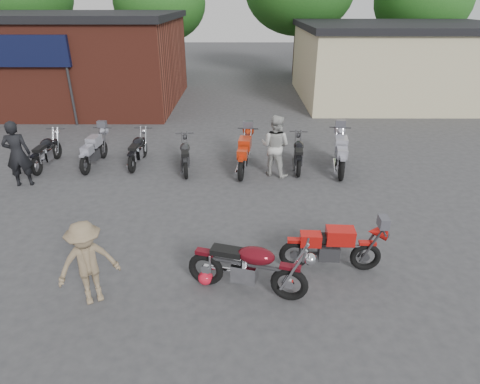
{
  "coord_description": "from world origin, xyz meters",
  "views": [
    {
      "loc": [
        0.32,
        -6.69,
        4.9
      ],
      "look_at": [
        0.29,
        1.54,
        0.9
      ],
      "focal_mm": 30.0,
      "sensor_mm": 36.0,
      "label": 1
    }
  ],
  "objects_px": {
    "vintage_motorcycle": "(249,264)",
    "row_bike_6": "(341,152)",
    "person_dark": "(17,154)",
    "person_tan": "(88,263)",
    "row_bike_1": "(94,149)",
    "row_bike_2": "(138,148)",
    "person_light": "(275,146)",
    "row_bike_5": "(298,152)",
    "row_bike_0": "(46,150)",
    "row_bike_3": "(185,154)",
    "helmet": "(206,278)",
    "sportbike": "(333,245)",
    "row_bike_4": "(244,152)"
  },
  "relations": [
    {
      "from": "row_bike_0",
      "to": "row_bike_2",
      "type": "relative_size",
      "value": 1.02
    },
    {
      "from": "vintage_motorcycle",
      "to": "row_bike_6",
      "type": "relative_size",
      "value": 1.01
    },
    {
      "from": "person_light",
      "to": "row_bike_5",
      "type": "relative_size",
      "value": 1.01
    },
    {
      "from": "row_bike_5",
      "to": "row_bike_2",
      "type": "bearing_deg",
      "value": 92.02
    },
    {
      "from": "row_bike_0",
      "to": "row_bike_3",
      "type": "distance_m",
      "value": 4.46
    },
    {
      "from": "row_bike_6",
      "to": "person_tan",
      "type": "bearing_deg",
      "value": 145.51
    },
    {
      "from": "vintage_motorcycle",
      "to": "person_tan",
      "type": "relative_size",
      "value": 1.35
    },
    {
      "from": "person_dark",
      "to": "row_bike_2",
      "type": "height_order",
      "value": "person_dark"
    },
    {
      "from": "row_bike_6",
      "to": "vintage_motorcycle",
      "type": "bearing_deg",
      "value": 162.1
    },
    {
      "from": "row_bike_0",
      "to": "row_bike_2",
      "type": "distance_m",
      "value": 2.87
    },
    {
      "from": "person_tan",
      "to": "vintage_motorcycle",
      "type": "bearing_deg",
      "value": -23.22
    },
    {
      "from": "row_bike_4",
      "to": "person_dark",
      "type": "bearing_deg",
      "value": 107.02
    },
    {
      "from": "person_light",
      "to": "row_bike_0",
      "type": "relative_size",
      "value": 0.97
    },
    {
      "from": "row_bike_6",
      "to": "helmet",
      "type": "bearing_deg",
      "value": 154.99
    },
    {
      "from": "person_light",
      "to": "row_bike_2",
      "type": "xyz_separation_m",
      "value": [
        -4.34,
        0.85,
        -0.38
      ]
    },
    {
      "from": "sportbike",
      "to": "row_bike_2",
      "type": "xyz_separation_m",
      "value": [
        -5.13,
        5.59,
        -0.01
      ]
    },
    {
      "from": "person_dark",
      "to": "person_tan",
      "type": "height_order",
      "value": "person_dark"
    },
    {
      "from": "row_bike_5",
      "to": "row_bike_6",
      "type": "xyz_separation_m",
      "value": [
        1.27,
        -0.17,
        0.08
      ]
    },
    {
      "from": "row_bike_0",
      "to": "row_bike_1",
      "type": "bearing_deg",
      "value": -86.55
    },
    {
      "from": "row_bike_1",
      "to": "row_bike_2",
      "type": "bearing_deg",
      "value": -80.48
    },
    {
      "from": "person_dark",
      "to": "row_bike_5",
      "type": "relative_size",
      "value": 1.03
    },
    {
      "from": "vintage_motorcycle",
      "to": "person_dark",
      "type": "height_order",
      "value": "person_dark"
    },
    {
      "from": "row_bike_3",
      "to": "sportbike",
      "type": "bearing_deg",
      "value": -152.74
    },
    {
      "from": "person_dark",
      "to": "person_tan",
      "type": "xyz_separation_m",
      "value": [
        3.66,
        -4.91,
        -0.15
      ]
    },
    {
      "from": "row_bike_3",
      "to": "person_tan",
      "type": "bearing_deg",
      "value": 164.27
    },
    {
      "from": "sportbike",
      "to": "person_dark",
      "type": "height_order",
      "value": "person_dark"
    },
    {
      "from": "person_light",
      "to": "row_bike_0",
      "type": "xyz_separation_m",
      "value": [
        -7.2,
        0.66,
        -0.37
      ]
    },
    {
      "from": "row_bike_3",
      "to": "row_bike_6",
      "type": "height_order",
      "value": "row_bike_6"
    },
    {
      "from": "vintage_motorcycle",
      "to": "sportbike",
      "type": "bearing_deg",
      "value": 39.3
    },
    {
      "from": "vintage_motorcycle",
      "to": "helmet",
      "type": "bearing_deg",
      "value": 179.71
    },
    {
      "from": "sportbike",
      "to": "row_bike_6",
      "type": "relative_size",
      "value": 0.9
    },
    {
      "from": "row_bike_2",
      "to": "row_bike_0",
      "type": "bearing_deg",
      "value": 96.4
    },
    {
      "from": "row_bike_5",
      "to": "helmet",
      "type": "bearing_deg",
      "value": 162.4
    },
    {
      "from": "person_light",
      "to": "row_bike_1",
      "type": "relative_size",
      "value": 0.96
    },
    {
      "from": "person_dark",
      "to": "row_bike_1",
      "type": "distance_m",
      "value": 2.21
    },
    {
      "from": "person_tan",
      "to": "row_bike_4",
      "type": "distance_m",
      "value": 6.61
    },
    {
      "from": "sportbike",
      "to": "person_tan",
      "type": "bearing_deg",
      "value": -164.97
    },
    {
      "from": "vintage_motorcycle",
      "to": "row_bike_0",
      "type": "xyz_separation_m",
      "value": [
        -6.34,
        6.11,
        -0.07
      ]
    },
    {
      "from": "sportbike",
      "to": "row_bike_6",
      "type": "height_order",
      "value": "row_bike_6"
    },
    {
      "from": "person_dark",
      "to": "person_light",
      "type": "distance_m",
      "value": 7.33
    },
    {
      "from": "helmet",
      "to": "sportbike",
      "type": "bearing_deg",
      "value": 11.07
    },
    {
      "from": "helmet",
      "to": "row_bike_0",
      "type": "distance_m",
      "value": 8.08
    },
    {
      "from": "row_bike_5",
      "to": "row_bike_6",
      "type": "height_order",
      "value": "row_bike_6"
    },
    {
      "from": "row_bike_5",
      "to": "sportbike",
      "type": "bearing_deg",
      "value": -174.42
    },
    {
      "from": "row_bike_0",
      "to": "row_bike_2",
      "type": "height_order",
      "value": "row_bike_0"
    },
    {
      "from": "row_bike_1",
      "to": "row_bike_0",
      "type": "bearing_deg",
      "value": 96.49
    },
    {
      "from": "vintage_motorcycle",
      "to": "row_bike_4",
      "type": "height_order",
      "value": "vintage_motorcycle"
    },
    {
      "from": "person_light",
      "to": "sportbike",
      "type": "bearing_deg",
      "value": 126.57
    },
    {
      "from": "row_bike_0",
      "to": "person_tan",
      "type": "bearing_deg",
      "value": -149.64
    },
    {
      "from": "person_tan",
      "to": "row_bike_5",
      "type": "height_order",
      "value": "person_tan"
    }
  ]
}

